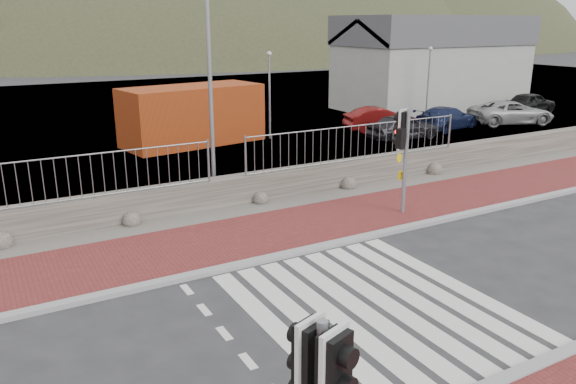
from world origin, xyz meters
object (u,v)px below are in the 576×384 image
traffic_signal_far (406,139)px  car_b (380,119)px  car_e (530,103)px  streetlight (214,68)px  car_a (403,127)px  car_c (447,118)px  car_d (511,113)px  shipping_container (193,115)px

traffic_signal_far → car_b: size_ratio=0.85×
car_b → car_e: size_ratio=0.98×
streetlight → car_a: streetlight is taller
car_c → car_d: 4.29m
car_b → car_c: size_ratio=0.89×
shipping_container → car_b: shipping_container is taller
shipping_container → traffic_signal_far: bearing=-91.7°
streetlight → car_e: 24.95m
traffic_signal_far → car_b: bearing=-146.8°
traffic_signal_far → car_e: bearing=-172.0°
car_d → car_e: bearing=-45.6°
traffic_signal_far → car_c: (11.07, 9.49, -1.65)m
traffic_signal_far → car_e: size_ratio=0.83×
traffic_signal_far → streetlight: (-4.08, 4.05, 1.86)m
car_c → shipping_container: bearing=63.4°
car_b → car_e: car_e is taller
traffic_signal_far → streetlight: bearing=-66.1°
streetlight → car_e: size_ratio=1.95×
streetlight → shipping_container: bearing=95.5°
shipping_container → car_a: bearing=-33.7°
car_c → car_e: 8.69m
traffic_signal_far → car_c: 14.67m
shipping_container → car_d: (17.08, -3.72, -0.68)m
car_d → car_c: bearing=100.1°
traffic_signal_far → car_e: 22.56m
car_e → shipping_container: bearing=80.1°
traffic_signal_far → car_b: (7.79, 10.92, -1.65)m
car_c → car_a: bearing=91.2°
car_c → car_d: car_d is taller
traffic_signal_far → car_e: (19.62, 11.03, -1.61)m
shipping_container → car_e: size_ratio=1.69×
traffic_signal_far → car_c: size_ratio=0.76×
traffic_signal_far → car_a: 11.37m
traffic_signal_far → shipping_container: traffic_signal_far is taller
streetlight → shipping_container: (2.33, 8.56, -2.79)m
traffic_signal_far → car_d: traffic_signal_far is taller
shipping_container → car_d: size_ratio=1.38×
traffic_signal_far → car_a: size_ratio=0.87×
shipping_container → car_e: bearing=-13.8°
streetlight → car_c: (15.15, 5.43, -3.51)m
car_a → shipping_container: bearing=68.1°
traffic_signal_far → shipping_container: 12.77m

